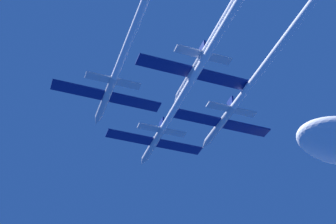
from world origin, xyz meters
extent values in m
cylinder|color=silver|center=(0.81, -0.91, -0.11)|extent=(1.25, 11.36, 1.25)
cone|color=silver|center=(0.81, 6.03, -0.11)|extent=(1.23, 2.50, 1.23)
ellipsoid|color=black|center=(0.81, 1.59, 0.42)|extent=(0.88, 2.27, 0.63)
cube|color=navy|center=(-4.13, -1.47, -0.11)|extent=(8.64, 2.50, 0.27)
cube|color=navy|center=(5.76, -1.47, -0.11)|extent=(8.64, 2.50, 0.27)
cube|color=navy|center=(0.81, -5.45, 1.43)|extent=(0.33, 2.05, 1.82)
cube|color=silver|center=(-1.76, -5.68, -0.11)|extent=(3.89, 1.50, 0.27)
cube|color=silver|center=(3.38, -5.68, -0.11)|extent=(3.89, 1.50, 0.27)
cylinder|color=white|center=(0.81, -26.50, -0.11)|extent=(1.13, 39.82, 1.13)
cylinder|color=silver|center=(-10.81, -10.47, 0.55)|extent=(1.25, 11.36, 1.25)
cone|color=silver|center=(-10.81, -3.54, 0.55)|extent=(1.23, 2.50, 1.23)
ellipsoid|color=black|center=(-10.81, -7.97, 1.08)|extent=(0.88, 2.27, 0.63)
cube|color=navy|center=(-15.76, -11.04, 0.55)|extent=(8.64, 2.50, 0.27)
cube|color=navy|center=(-5.87, -11.04, 0.55)|extent=(8.64, 2.50, 0.27)
cube|color=navy|center=(-10.81, -15.02, 2.08)|extent=(0.33, 2.05, 1.82)
cube|color=silver|center=(-13.38, -15.25, 0.55)|extent=(3.89, 1.50, 0.27)
cube|color=silver|center=(-8.24, -15.25, 0.55)|extent=(3.89, 1.50, 0.27)
cylinder|color=silver|center=(10.19, -10.55, 0.05)|extent=(1.25, 11.36, 1.25)
cone|color=silver|center=(10.19, -3.62, 0.05)|extent=(1.23, 2.50, 1.23)
ellipsoid|color=black|center=(10.19, -8.05, 0.58)|extent=(0.88, 2.27, 0.63)
cube|color=navy|center=(5.25, -11.12, 0.05)|extent=(8.64, 2.50, 0.27)
cube|color=navy|center=(15.14, -11.12, 0.05)|extent=(8.64, 2.50, 0.27)
cube|color=navy|center=(10.19, -15.10, 1.58)|extent=(0.33, 2.05, 1.82)
cube|color=silver|center=(7.63, -15.33, 0.05)|extent=(3.89, 1.50, 0.27)
cube|color=silver|center=(12.76, -15.33, 0.05)|extent=(3.89, 1.50, 0.27)
cylinder|color=white|center=(10.19, -38.68, 0.05)|extent=(1.13, 44.90, 1.13)
cylinder|color=silver|center=(0.76, -20.48, 0.89)|extent=(1.25, 11.36, 1.25)
cone|color=silver|center=(0.76, -13.54, 0.89)|extent=(1.23, 2.50, 1.23)
ellipsoid|color=black|center=(0.76, -17.98, 1.42)|extent=(0.88, 2.27, 0.63)
cube|color=navy|center=(-4.18, -21.05, 0.89)|extent=(8.64, 2.50, 0.27)
cube|color=navy|center=(5.71, -21.05, 0.89)|extent=(8.64, 2.50, 0.27)
cube|color=navy|center=(0.76, -25.02, 2.42)|extent=(0.33, 2.05, 1.82)
cube|color=silver|center=(-1.81, -25.25, 0.89)|extent=(3.89, 1.50, 0.27)
cube|color=silver|center=(3.33, -25.25, 0.89)|extent=(3.89, 1.50, 0.27)
camera|label=1|loc=(-21.85, -72.64, -49.97)|focal=50.85mm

